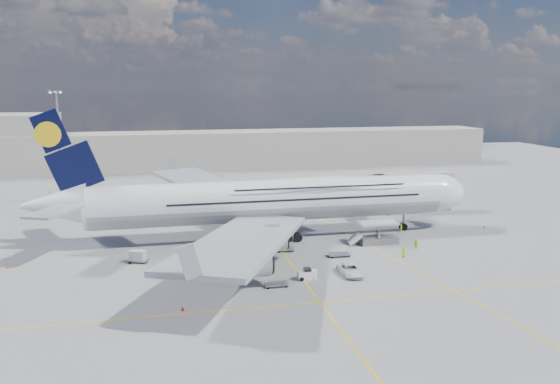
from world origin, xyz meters
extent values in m
plane|color=gray|center=(0.00, 0.00, 0.00)|extent=(300.00, 300.00, 0.00)
cube|color=yellow|center=(0.00, 0.00, 0.01)|extent=(0.25, 220.00, 0.01)
cube|color=yellow|center=(0.00, -20.00, 0.01)|extent=(120.00, 0.25, 0.01)
cube|color=yellow|center=(14.00, 10.00, 0.01)|extent=(14.16, 99.06, 0.01)
cylinder|color=white|center=(0.00, 10.00, 6.80)|extent=(62.00, 7.20, 7.20)
cylinder|color=#9EA0A5|center=(0.00, 10.00, 6.65)|extent=(60.76, 7.13, 7.13)
ellipsoid|color=white|center=(8.00, 10.00, 8.78)|extent=(36.00, 6.84, 3.76)
ellipsoid|color=white|center=(31.00, 10.00, 6.80)|extent=(11.52, 7.20, 7.20)
ellipsoid|color=black|center=(34.24, 10.00, 7.40)|extent=(3.84, 4.16, 1.44)
cone|color=white|center=(-35.50, 10.00, 7.60)|extent=(10.00, 6.84, 6.84)
cube|color=black|center=(-33.50, 10.00, 16.40)|extent=(11.02, 0.46, 14.61)
cylinder|color=yellow|center=(-35.60, 10.00, 18.90)|extent=(4.00, 0.60, 4.00)
cube|color=#999EA3|center=(-8.00, 30.00, 5.60)|extent=(25.49, 39.15, 3.35)
cube|color=#999EA3|center=(-8.00, -10.00, 5.60)|extent=(25.49, 39.15, 3.35)
cylinder|color=#B7BABF|center=(-3.00, 22.50, 3.20)|extent=(5.20, 3.50, 3.50)
cylinder|color=#B7BABF|center=(-7.50, 33.00, 3.20)|extent=(5.20, 3.50, 3.50)
cylinder|color=#B7BABF|center=(-3.00, -2.50, 3.20)|extent=(5.20, 3.50, 3.50)
cylinder|color=#B7BABF|center=(-7.50, -13.00, 3.20)|extent=(5.20, 3.50, 3.50)
cylinder|color=gray|center=(25.00, 10.00, 2.20)|extent=(0.44, 0.44, 3.80)
cylinder|color=black|center=(25.00, 10.00, 0.65)|extent=(1.30, 0.90, 1.30)
cylinder|color=gray|center=(0.00, 10.00, 2.20)|extent=(0.56, 0.56, 3.80)
cylinder|color=black|center=(0.00, 13.20, 0.75)|extent=(1.50, 0.90, 1.50)
cube|color=#B7B7BC|center=(25.00, 18.60, 7.10)|extent=(3.00, 10.00, 2.60)
cube|color=#B7B7BC|center=(33.00, 23.60, 7.10)|extent=(18.00, 3.00, 2.60)
cylinder|color=gray|center=(27.00, 21.60, 3.55)|extent=(0.80, 0.80, 7.10)
cylinder|color=black|center=(27.00, 21.60, 0.45)|extent=(0.90, 0.80, 0.90)
cylinder|color=gray|center=(41.00, 23.60, 3.55)|extent=(1.00, 1.00, 7.10)
cube|color=gray|center=(41.00, 23.60, 0.40)|extent=(2.00, 2.00, 0.80)
cylinder|color=#B7B7BC|center=(25.00, 14.80, 7.10)|extent=(3.60, 3.60, 2.80)
cube|color=silver|center=(17.00, 2.90, 3.50)|extent=(6.50, 3.20, 0.35)
cube|color=gray|center=(17.00, 2.90, 0.55)|extent=(6.50, 3.20, 1.10)
cube|color=gray|center=(17.00, 2.90, 2.05)|extent=(0.22, 1.99, 3.00)
cylinder|color=black|center=(14.40, 1.70, 0.35)|extent=(0.70, 0.30, 0.70)
cube|color=silver|center=(12.80, 2.90, 1.00)|extent=(2.16, 2.60, 1.60)
cylinder|color=gray|center=(-40.00, 45.00, 12.50)|extent=(0.70, 0.70, 25.00)
cube|color=gray|center=(-40.00, 45.00, 25.20)|extent=(3.00, 0.40, 0.60)
cube|color=#B2AD9E|center=(0.00, 95.00, 6.00)|extent=(180.00, 16.00, 12.00)
cube|color=#193814|center=(40.00, 140.00, 4.00)|extent=(160.00, 6.00, 8.00)
cube|color=gray|center=(-22.56, 0.82, 0.35)|extent=(3.37, 2.58, 0.18)
cylinder|color=black|center=(-23.76, 0.22, 0.22)|extent=(0.44, 0.18, 0.44)
cylinder|color=black|center=(-21.36, 1.42, 0.22)|extent=(0.44, 0.18, 0.44)
cube|color=silver|center=(-22.56, 0.82, 1.15)|extent=(2.59, 2.20, 1.50)
cube|color=gray|center=(-6.44, -2.51, 0.38)|extent=(3.57, 2.37, 0.20)
cylinder|color=black|center=(-7.76, -3.17, 0.24)|extent=(0.48, 0.20, 0.48)
cylinder|color=black|center=(-5.12, -1.85, 0.24)|extent=(0.48, 0.20, 0.48)
cube|color=silver|center=(-6.44, -2.51, 1.26)|extent=(2.69, 2.09, 1.65)
cube|color=gray|center=(-4.20, -13.53, 0.36)|extent=(3.11, 1.67, 0.19)
cylinder|color=black|center=(-5.44, -14.15, 0.23)|extent=(0.46, 0.19, 0.46)
cylinder|color=black|center=(-2.96, -12.91, 0.23)|extent=(0.46, 0.19, 0.46)
cube|color=gray|center=(-16.50, -1.98, 0.32)|extent=(2.76, 1.51, 0.16)
cylinder|color=black|center=(-17.60, -2.53, 0.20)|extent=(0.40, 0.16, 0.40)
cylinder|color=black|center=(-15.41, -1.43, 0.20)|extent=(0.40, 0.16, 0.40)
cube|color=gray|center=(8.18, -2.82, 0.39)|extent=(3.49, 2.06, 0.20)
cylinder|color=black|center=(6.84, -3.49, 0.25)|extent=(0.49, 0.20, 0.49)
cylinder|color=black|center=(9.52, -2.15, 0.25)|extent=(0.49, 0.20, 0.49)
cube|color=gray|center=(0.46, 1.70, 0.34)|extent=(3.15, 1.98, 0.18)
cylinder|color=black|center=(-0.72, 1.11, 0.22)|extent=(0.43, 0.18, 0.43)
cylinder|color=black|center=(1.64, 2.29, 0.22)|extent=(0.43, 0.18, 0.43)
cube|color=white|center=(0.58, -11.81, 0.66)|extent=(2.66, 1.30, 1.22)
cube|color=black|center=(0.58, -11.81, 1.41)|extent=(0.97, 1.15, 0.47)
cylinder|color=black|center=(-0.35, -12.33, 0.30)|extent=(0.60, 0.23, 0.60)
cylinder|color=black|center=(1.52, -11.30, 0.30)|extent=(0.60, 0.23, 0.60)
cube|color=gray|center=(-10.01, 35.09, 0.91)|extent=(5.95, 2.25, 1.82)
cube|color=white|center=(-10.65, 35.09, 2.64)|extent=(4.40, 2.33, 2.01)
cube|color=white|center=(-7.73, 35.09, 1.73)|extent=(1.66, 2.11, 1.46)
cube|color=black|center=(-7.09, 35.09, 1.91)|extent=(0.16, 1.82, 0.82)
cylinder|color=black|center=(-8.00, 34.04, 0.50)|extent=(1.00, 0.32, 1.00)
cylinder|color=black|center=(-12.01, 36.13, 0.50)|extent=(1.00, 0.32, 1.00)
cube|color=#EB3A0C|center=(-10.65, 35.09, 2.01)|extent=(4.45, 2.37, 0.46)
cube|color=gray|center=(-21.54, 41.37, 0.93)|extent=(6.27, 5.23, 1.86)
cube|color=white|center=(-22.19, 41.37, 2.70)|extent=(5.01, 4.42, 2.05)
cube|color=white|center=(-19.21, 41.37, 1.77)|extent=(2.59, 2.71, 1.49)
cube|color=black|center=(-18.56, 41.37, 1.96)|extent=(1.15, 1.62, 0.84)
cylinder|color=black|center=(-19.49, 40.30, 0.51)|extent=(1.02, 0.33, 1.02)
cylinder|color=black|center=(-23.59, 42.44, 0.51)|extent=(1.02, 0.33, 1.02)
imported|color=white|center=(6.92, -11.36, 0.77)|extent=(2.56, 5.54, 1.54)
imported|color=#9DDE17|center=(23.94, 8.57, 0.81)|extent=(0.68, 0.70, 1.63)
imported|color=#A5E418|center=(21.60, -2.13, 0.89)|extent=(1.08, 1.09, 1.78)
imported|color=#EDFF1A|center=(-5.43, -4.08, 0.93)|extent=(0.82, 1.18, 1.86)
imported|color=#B6E418|center=(17.91, -5.38, 0.86)|extent=(0.83, 0.98, 1.71)
imported|color=#B2F019|center=(-5.55, -4.72, 0.90)|extent=(1.26, 0.85, 1.81)
cone|color=#EB3A0C|center=(40.51, 7.93, 0.25)|extent=(0.39, 0.39, 0.49)
cube|color=#EB3A0C|center=(40.51, 7.93, 0.01)|extent=(0.34, 0.34, 0.03)
cone|color=#EB3A0C|center=(-2.65, 19.28, 0.30)|extent=(0.47, 0.47, 0.60)
cube|color=#EB3A0C|center=(-2.65, 19.28, 0.02)|extent=(0.41, 0.41, 0.03)
cone|color=#EB3A0C|center=(-12.50, 40.01, 0.28)|extent=(0.44, 0.44, 0.56)
cube|color=#EB3A0C|center=(-12.50, 40.01, 0.01)|extent=(0.38, 0.38, 0.03)
cone|color=#EB3A0C|center=(-10.16, -9.72, 0.26)|extent=(0.41, 0.41, 0.52)
cube|color=#EB3A0C|center=(-10.16, -9.72, 0.01)|extent=(0.36, 0.36, 0.03)
cone|color=#EB3A0C|center=(-16.76, -18.91, 0.29)|extent=(0.45, 0.45, 0.58)
cube|color=#EB3A0C|center=(-16.76, -18.91, 0.02)|extent=(0.39, 0.39, 0.03)
cone|color=#EB3A0C|center=(-41.30, 2.15, 0.25)|extent=(0.39, 0.39, 0.49)
cube|color=#EB3A0C|center=(-41.30, 2.15, 0.01)|extent=(0.33, 0.33, 0.03)
camera|label=1|loc=(-18.54, -81.06, 26.22)|focal=35.00mm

